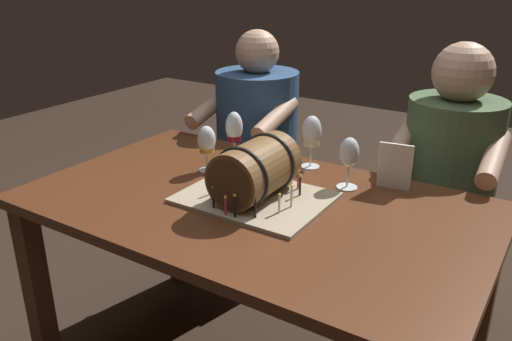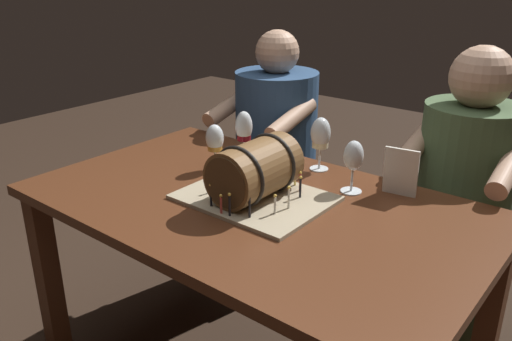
# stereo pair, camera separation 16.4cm
# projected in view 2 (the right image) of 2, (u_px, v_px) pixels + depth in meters

# --- Properties ---
(dining_table) EXTENTS (1.46, 0.87, 0.74)m
(dining_table) POSITION_uv_depth(u_px,v_px,m) (254.00, 229.00, 1.71)
(dining_table) COLOR #562D19
(dining_table) RESTS_ON ground
(barrel_cake) EXTENTS (0.45, 0.35, 0.20)m
(barrel_cake) POSITION_uv_depth(u_px,v_px,m) (256.00, 174.00, 1.65)
(barrel_cake) COLOR tan
(barrel_cake) RESTS_ON dining_table
(wine_glass_white) EXTENTS (0.07, 0.07, 0.20)m
(wine_glass_white) POSITION_uv_depth(u_px,v_px,m) (321.00, 136.00, 1.88)
(wine_glass_white) COLOR white
(wine_glass_white) RESTS_ON dining_table
(wine_glass_amber) EXTENTS (0.07, 0.07, 0.17)m
(wine_glass_amber) POSITION_uv_depth(u_px,v_px,m) (215.00, 140.00, 1.89)
(wine_glass_amber) COLOR white
(wine_glass_amber) RESTS_ON dining_table
(wine_glass_red) EXTENTS (0.07, 0.07, 0.20)m
(wine_glass_red) POSITION_uv_depth(u_px,v_px,m) (244.00, 129.00, 1.94)
(wine_glass_red) COLOR white
(wine_glass_red) RESTS_ON dining_table
(wine_glass_empty) EXTENTS (0.07, 0.07, 0.18)m
(wine_glass_empty) POSITION_uv_depth(u_px,v_px,m) (353.00, 157.00, 1.69)
(wine_glass_empty) COLOR white
(wine_glass_empty) RESTS_ON dining_table
(menu_card) EXTENTS (0.11, 0.03, 0.16)m
(menu_card) POSITION_uv_depth(u_px,v_px,m) (401.00, 172.00, 1.68)
(menu_card) COLOR silver
(menu_card) RESTS_ON dining_table
(person_seated_left) EXTENTS (0.42, 0.49, 1.18)m
(person_seated_left) POSITION_uv_depth(u_px,v_px,m) (275.00, 161.00, 2.50)
(person_seated_left) COLOR #1B2D46
(person_seated_left) RESTS_ON ground
(person_seated_right) EXTENTS (0.40, 0.48, 1.19)m
(person_seated_right) POSITION_uv_depth(u_px,v_px,m) (460.00, 213.00, 1.99)
(person_seated_right) COLOR #2A3A24
(person_seated_right) RESTS_ON ground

